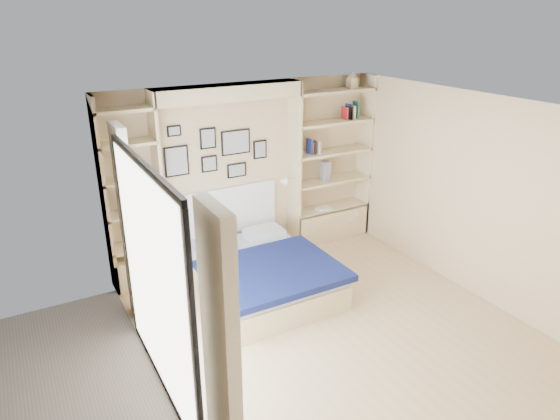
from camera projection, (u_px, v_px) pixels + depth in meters
ground at (333, 327)px, 5.70m from camera, size 4.50×4.50×0.00m
room_shell at (243, 204)px, 6.36m from camera, size 4.50×4.50×4.50m
bed at (261, 272)px, 6.36m from camera, size 1.59×2.09×1.07m
photo_gallery at (216, 152)px, 6.71m from camera, size 1.48×0.02×0.82m
reading_lamps at (234, 190)px, 6.78m from camera, size 1.92×0.12×0.15m
shelf_decor at (315, 136)px, 7.22m from camera, size 3.48×0.23×2.03m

